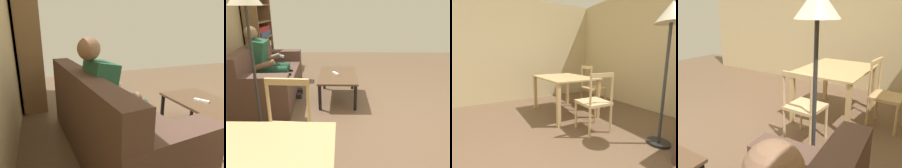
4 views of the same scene
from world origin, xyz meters
TOP-DOWN VIEW (x-y plane):
  - couch at (0.86, 1.96)m, footprint 2.02×0.98m
  - person_lounging at (0.80, 1.95)m, footprint 0.62×0.88m
  - coffee_table at (0.73, 0.75)m, footprint 0.99×0.62m
  - tv_remote at (0.75, 0.79)m, footprint 0.17×0.12m
  - bookshelf at (2.60, 2.69)m, footprint 0.97×0.36m

SIDE VIEW (x-z plane):
  - couch at x=0.86m, z-range -0.11..0.77m
  - coffee_table at x=0.73m, z-range 0.16..0.59m
  - tv_remote at x=0.75m, z-range 0.43..0.45m
  - person_lounging at x=0.80m, z-range 0.02..1.22m
  - bookshelf at x=2.60m, z-range -0.21..1.70m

